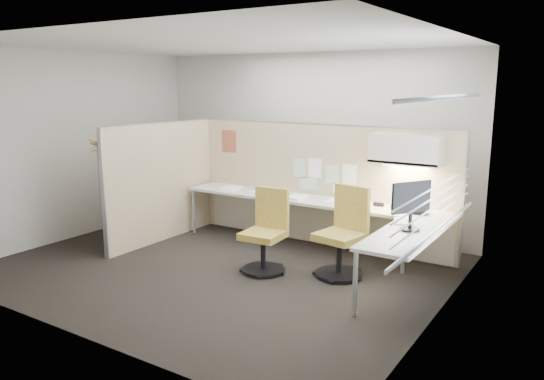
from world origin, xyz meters
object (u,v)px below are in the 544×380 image
Objects in this scene: desk at (327,213)px; chair_left at (266,234)px; monitor at (411,203)px; chair_right at (343,235)px; phone at (419,209)px.

chair_left is (-0.38, -0.93, -0.12)m from desk.
monitor is (1.75, 0.24, 0.57)m from chair_left.
chair_right is 1.02m from monitor.
chair_right is at bearing 18.55° from chair_left.
chair_right is 1.99× the size of monitor.
chair_left reaches higher than phone.
monitor is (1.37, -0.69, 0.44)m from desk.
desk is 18.13× the size of phone.
chair_left is at bearing -147.47° from chair_right.
desk is 3.89× the size of chair_left.
monitor is 0.88m from phone.
phone is (-0.16, 0.82, -0.26)m from monitor.
monitor reaches higher than phone.
monitor is at bearing 1.72° from chair_right.
chair_right reaches higher than desk.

